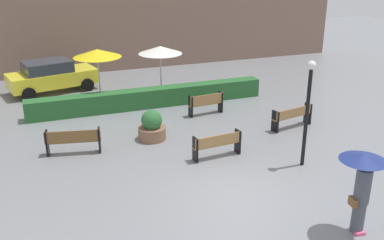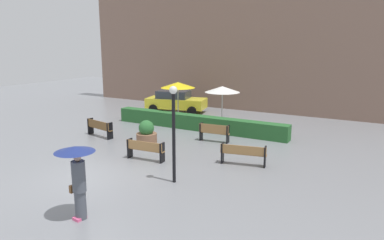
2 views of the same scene
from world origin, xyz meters
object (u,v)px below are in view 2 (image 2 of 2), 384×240
Objects in this scene: bench_back_row at (214,131)px; patio_umbrella_yellow at (178,85)px; bench_far_right at (243,153)px; patio_umbrella_white at (222,89)px; planter_pot at (147,133)px; lamp_post at (174,123)px; bench_mid_center at (145,149)px; bench_far_left at (99,127)px; pedestrian_with_umbrella at (77,170)px; parked_car at (176,101)px.

bench_back_row is 0.62× the size of patio_umbrella_yellow.
patio_umbrella_white is at bearing 122.17° from bench_far_right.
patio_umbrella_yellow is (-3.99, 3.01, 1.82)m from bench_back_row.
bench_back_row is 3.40m from planter_pot.
lamp_post is 1.37× the size of patio_umbrella_yellow.
bench_mid_center is 7.83m from patio_umbrella_yellow.
bench_back_row is at bearing 134.84° from bench_far_right.
bench_mid_center is 3.26m from lamp_post.
bench_mid_center is at bearing -68.94° from patio_umbrella_yellow.
bench_far_left is 5.71m from patio_umbrella_yellow.
bench_back_row is at bearing -71.84° from patio_umbrella_white.
pedestrian_with_umbrella is 16.22m from parked_car.
planter_pot is 8.17m from parked_car.
bench_mid_center is (-3.86, -1.47, -0.01)m from bench_far_right.
bench_far_right is 1.00× the size of bench_far_left.
bench_mid_center is 0.51× the size of lamp_post.
lamp_post is at bearing -58.21° from parked_car.
bench_mid_center is 0.83× the size of pedestrian_with_umbrella.
lamp_post is (1.13, -5.56, 1.63)m from bench_back_row.
parked_car is at bearing 115.23° from bench_mid_center.
patio_umbrella_white reaches higher than pedestrian_with_umbrella.
bench_far_right is 7.04m from pedestrian_with_umbrella.
planter_pot is (-3.14, 7.41, -0.96)m from pedestrian_with_umbrella.
parked_car is (-4.66, 9.89, 0.31)m from bench_mid_center.
parked_car is at bearing 111.74° from planter_pot.
bench_back_row is at bearing 31.64° from planter_pot.
planter_pot is 0.47× the size of patio_umbrella_white.
bench_far_right is 8.38m from bench_far_left.
lamp_post reaches higher than bench_far_right.
bench_mid_center is at bearing 148.25° from lamp_post.
bench_back_row is 0.84× the size of bench_far_left.
lamp_post is at bearing -31.75° from bench_mid_center.
lamp_post is at bearing 76.32° from pedestrian_with_umbrella.
parked_car is at bearing 91.10° from bench_far_left.
parked_car is at bearing 135.55° from bench_back_row.
bench_mid_center is 0.69× the size of patio_umbrella_yellow.
pedestrian_with_umbrella is (0.25, -9.19, 0.92)m from bench_back_row.
patio_umbrella_yellow reaches higher than pedestrian_with_umbrella.
bench_far_left is 7.91m from parked_car.
bench_far_left is at bearing -131.75° from patio_umbrella_white.
patio_umbrella_white is 5.71m from parked_car.
bench_far_left is at bearing 130.28° from pedestrian_with_umbrella.
bench_far_left is 0.89× the size of pedestrian_with_umbrella.
bench_far_left is at bearing -173.61° from planter_pot.
planter_pot is 0.25× the size of parked_car.
bench_back_row reaches higher than bench_far_right.
parked_car reaches higher than bench_mid_center.
bench_mid_center is 0.72× the size of patio_umbrella_white.
pedestrian_with_umbrella is at bearing -67.06° from planter_pot.
patio_umbrella_white is at bearing 48.25° from bench_far_left.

